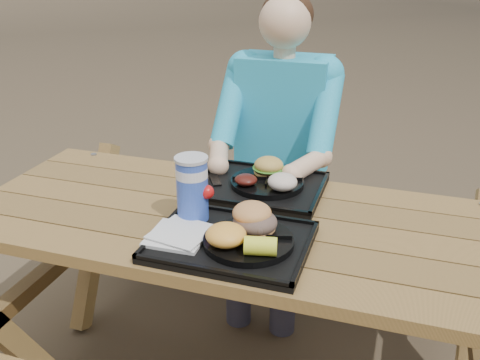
% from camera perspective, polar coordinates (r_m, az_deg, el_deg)
% --- Properties ---
extents(picnic_table, '(1.80, 1.49, 0.75)m').
position_cam_1_polar(picnic_table, '(1.92, 0.00, -13.89)').
color(picnic_table, '#999999').
rests_on(picnic_table, ground).
extents(tray_near, '(0.45, 0.35, 0.02)m').
position_cam_1_polar(tray_near, '(1.56, -0.97, -6.74)').
color(tray_near, black).
rests_on(tray_near, picnic_table).
extents(tray_far, '(0.45, 0.35, 0.02)m').
position_cam_1_polar(tray_far, '(1.90, 1.96, -0.82)').
color(tray_far, black).
rests_on(tray_far, picnic_table).
extents(plate_near, '(0.26, 0.26, 0.02)m').
position_cam_1_polar(plate_near, '(1.53, 0.92, -6.51)').
color(plate_near, black).
rests_on(plate_near, tray_near).
extents(plate_far, '(0.26, 0.26, 0.02)m').
position_cam_1_polar(plate_far, '(1.89, 2.92, -0.26)').
color(plate_far, black).
rests_on(plate_far, tray_far).
extents(napkin_stack, '(0.17, 0.17, 0.02)m').
position_cam_1_polar(napkin_stack, '(1.57, -6.67, -5.81)').
color(napkin_stack, silver).
rests_on(napkin_stack, tray_near).
extents(soda_cup, '(0.10, 0.10, 0.19)m').
position_cam_1_polar(soda_cup, '(1.63, -5.11, -1.06)').
color(soda_cup, '#183CB4').
rests_on(soda_cup, tray_near).
extents(condiment_bbq, '(0.05, 0.05, 0.03)m').
position_cam_1_polar(condiment_bbq, '(1.65, 0.77, -3.87)').
color(condiment_bbq, black).
rests_on(condiment_bbq, tray_near).
extents(condiment_mustard, '(0.06, 0.06, 0.03)m').
position_cam_1_polar(condiment_mustard, '(1.63, 2.22, -4.17)').
color(condiment_mustard, yellow).
rests_on(condiment_mustard, tray_near).
extents(sandwich, '(0.12, 0.12, 0.13)m').
position_cam_1_polar(sandwich, '(1.54, 1.63, -3.29)').
color(sandwich, '#D48B4B').
rests_on(sandwich, plate_near).
extents(mac_cheese, '(0.11, 0.11, 0.06)m').
position_cam_1_polar(mac_cheese, '(1.48, -1.51, -5.87)').
color(mac_cheese, '#FFB743').
rests_on(mac_cheese, plate_near).
extents(corn_cob, '(0.10, 0.10, 0.05)m').
position_cam_1_polar(corn_cob, '(1.44, 2.21, -7.05)').
color(corn_cob, '#F7FF35').
rests_on(corn_cob, plate_near).
extents(cutlery_far, '(0.12, 0.17, 0.01)m').
position_cam_1_polar(cutlery_far, '(1.97, -2.86, 0.44)').
color(cutlery_far, black).
rests_on(cutlery_far, tray_far).
extents(burger, '(0.11, 0.11, 0.10)m').
position_cam_1_polar(burger, '(1.92, 3.08, 2.00)').
color(burger, gold).
rests_on(burger, plate_far).
extents(baked_beans, '(0.08, 0.08, 0.04)m').
position_cam_1_polar(baked_beans, '(1.85, 0.64, 0.02)').
color(baked_beans, '#49140E').
rests_on(baked_beans, plate_far).
extents(potato_salad, '(0.10, 0.10, 0.06)m').
position_cam_1_polar(potato_salad, '(1.81, 4.55, -0.19)').
color(potato_salad, beige).
rests_on(potato_salad, plate_far).
extents(diner, '(0.48, 0.84, 1.28)m').
position_cam_1_polar(diner, '(2.39, 4.36, 1.33)').
color(diner, '#1AB6B3').
rests_on(diner, ground).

